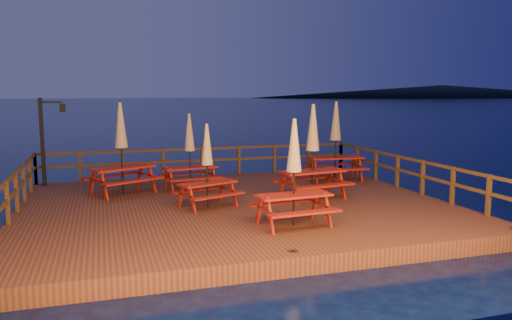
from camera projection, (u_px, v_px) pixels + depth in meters
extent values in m
plane|color=black|center=(235.00, 216.00, 14.52)|extent=(500.00, 500.00, 0.00)
cube|color=#492317|center=(235.00, 210.00, 14.49)|extent=(12.00, 10.00, 0.40)
cylinder|color=#3C2613|center=(45.00, 205.00, 17.26)|extent=(0.24, 0.24, 1.40)
cylinder|color=#3C2613|center=(293.00, 284.00, 10.21)|extent=(0.24, 0.24, 1.40)
cylinder|color=#3C2613|center=(204.00, 195.00, 18.91)|extent=(0.24, 0.24, 1.40)
cylinder|color=#3C2613|center=(512.00, 257.00, 11.86)|extent=(0.24, 0.24, 1.40)
cylinder|color=#3C2613|center=(337.00, 187.00, 20.56)|extent=(0.24, 0.24, 1.40)
cube|color=#3C2613|center=(202.00, 149.00, 18.91)|extent=(11.70, 0.06, 0.09)
cube|color=#3C2613|center=(202.00, 160.00, 18.97)|extent=(11.70, 0.06, 0.09)
cube|color=#3C2613|center=(71.00, 167.00, 17.60)|extent=(0.10, 0.10, 1.10)
cube|color=#3C2613|center=(202.00, 162.00, 18.97)|extent=(0.10, 0.10, 1.10)
cube|color=#3C2613|center=(315.00, 157.00, 20.35)|extent=(0.10, 0.10, 1.10)
cube|color=#3C2613|center=(11.00, 178.00, 12.60)|extent=(0.06, 9.70, 0.09)
cube|color=#3C2613|center=(12.00, 195.00, 12.66)|extent=(0.06, 9.70, 0.09)
cube|color=#3C2613|center=(12.00, 197.00, 12.66)|extent=(0.10, 0.10, 1.10)
cube|color=#3C2613|center=(32.00, 173.00, 16.33)|extent=(0.10, 0.10, 1.10)
cube|color=#3C2613|center=(410.00, 159.00, 16.04)|extent=(0.06, 9.70, 0.09)
cube|color=#3C2613|center=(410.00, 173.00, 16.11)|extent=(0.06, 9.70, 0.09)
cube|color=#3C2613|center=(501.00, 199.00, 12.44)|extent=(0.10, 0.10, 1.10)
cube|color=#3C2613|center=(410.00, 174.00, 16.11)|extent=(0.10, 0.10, 1.10)
cube|color=#3C2613|center=(352.00, 159.00, 19.78)|extent=(0.10, 0.10, 1.10)
cube|color=black|center=(42.00, 142.00, 16.93)|extent=(0.12, 0.12, 3.00)
cube|color=black|center=(51.00, 102.00, 16.84)|extent=(0.70, 0.06, 0.06)
cube|color=black|center=(62.00, 108.00, 16.97)|extent=(0.18, 0.18, 0.28)
sphere|color=#FDB465|center=(62.00, 108.00, 16.97)|extent=(0.14, 0.14, 0.14)
ellipsoid|color=black|center=(443.00, 91.00, 286.06)|extent=(230.40, 86.40, 7.00)
cube|color=maroon|center=(122.00, 168.00, 15.62)|extent=(2.14, 1.62, 0.06)
cube|color=maroon|center=(112.00, 176.00, 16.13)|extent=(1.93, 1.21, 0.06)
cube|color=maroon|center=(134.00, 181.00, 15.19)|extent=(1.93, 1.21, 0.06)
cube|color=maroon|center=(92.00, 183.00, 15.35)|extent=(0.11, 0.13, 0.84)
cube|color=maroon|center=(104.00, 186.00, 14.83)|extent=(0.11, 0.13, 0.84)
cube|color=maroon|center=(140.00, 176.00, 16.52)|extent=(0.11, 0.13, 0.84)
cube|color=maroon|center=(152.00, 179.00, 16.00)|extent=(0.11, 0.13, 0.84)
cylinder|color=black|center=(122.00, 150.00, 15.54)|extent=(0.05, 0.05, 2.79)
cone|color=#9D8C61|center=(121.00, 125.00, 15.43)|extent=(0.40, 0.40, 1.40)
sphere|color=black|center=(120.00, 104.00, 15.34)|extent=(0.08, 0.08, 0.08)
cube|color=maroon|center=(335.00, 158.00, 18.05)|extent=(2.08, 1.03, 0.06)
cube|color=maroon|center=(329.00, 164.00, 18.74)|extent=(2.02, 0.57, 0.06)
cube|color=maroon|center=(341.00, 169.00, 17.44)|extent=(2.02, 0.57, 0.06)
cube|color=maroon|center=(310.00, 168.00, 18.32)|extent=(0.08, 0.12, 0.83)
cube|color=maroon|center=(316.00, 171.00, 17.60)|extent=(0.08, 0.12, 0.83)
cube|color=maroon|center=(353.00, 167.00, 18.60)|extent=(0.08, 0.12, 0.83)
cube|color=maroon|center=(360.00, 170.00, 17.89)|extent=(0.08, 0.12, 0.83)
cylinder|color=black|center=(335.00, 142.00, 17.97)|extent=(0.05, 0.05, 2.78)
cone|color=#9D8C61|center=(336.00, 121.00, 17.86)|extent=(0.40, 0.40, 1.39)
sphere|color=black|center=(336.00, 103.00, 17.77)|extent=(0.08, 0.08, 0.08)
cube|color=maroon|center=(294.00, 195.00, 11.93)|extent=(1.85, 0.84, 0.05)
cube|color=maroon|center=(283.00, 202.00, 12.52)|extent=(1.82, 0.42, 0.05)
cube|color=maroon|center=(305.00, 213.00, 11.41)|extent=(1.82, 0.42, 0.05)
cube|color=maroon|center=(259.00, 210.00, 12.00)|extent=(0.07, 0.10, 0.75)
cube|color=maroon|center=(270.00, 217.00, 11.40)|extent=(0.07, 0.10, 0.75)
cube|color=maroon|center=(315.00, 205.00, 12.56)|extent=(0.07, 0.10, 0.75)
cube|color=maroon|center=(328.00, 211.00, 11.95)|extent=(0.07, 0.10, 0.75)
cylinder|color=black|center=(294.00, 174.00, 11.86)|extent=(0.04, 0.04, 2.51)
cone|color=#9D8C61|center=(294.00, 145.00, 11.76)|extent=(0.36, 0.36, 1.25)
sphere|color=black|center=(294.00, 121.00, 11.68)|extent=(0.07, 0.07, 0.07)
cube|color=maroon|center=(207.00, 183.00, 13.87)|extent=(1.75, 1.17, 0.05)
cube|color=maroon|center=(197.00, 190.00, 14.33)|extent=(1.61, 0.82, 0.05)
cube|color=maroon|center=(218.00, 196.00, 13.49)|extent=(1.61, 0.82, 0.05)
cube|color=maroon|center=(181.00, 196.00, 13.74)|extent=(0.08, 0.10, 0.68)
cube|color=maroon|center=(192.00, 200.00, 13.27)|extent=(0.08, 0.10, 0.68)
cube|color=maroon|center=(222.00, 190.00, 14.57)|extent=(0.08, 0.10, 0.68)
cube|color=maroon|center=(234.00, 194.00, 14.10)|extent=(0.08, 0.10, 0.68)
cylinder|color=black|center=(207.00, 167.00, 13.81)|extent=(0.04, 0.04, 2.26)
cone|color=#9D8C61|center=(207.00, 144.00, 13.72)|extent=(0.33, 0.33, 1.13)
sphere|color=black|center=(207.00, 125.00, 13.65)|extent=(0.06, 0.06, 0.06)
cube|color=maroon|center=(312.00, 171.00, 15.00)|extent=(2.06, 1.02, 0.06)
cube|color=maroon|center=(301.00, 179.00, 15.64)|extent=(2.01, 0.56, 0.06)
cube|color=maroon|center=(324.00, 186.00, 14.45)|extent=(2.01, 0.56, 0.06)
cube|color=maroon|center=(282.00, 185.00, 15.04)|extent=(0.08, 0.12, 0.83)
cube|color=maroon|center=(294.00, 189.00, 14.38)|extent=(0.08, 0.12, 0.83)
cube|color=maroon|center=(329.00, 181.00, 15.72)|extent=(0.08, 0.12, 0.83)
cube|color=maroon|center=(342.00, 185.00, 15.07)|extent=(0.08, 0.12, 0.83)
cylinder|color=black|center=(313.00, 153.00, 14.92)|extent=(0.05, 0.05, 2.75)
cone|color=#9D8C61|center=(313.00, 127.00, 14.81)|extent=(0.40, 0.40, 1.38)
sphere|color=black|center=(313.00, 106.00, 14.73)|extent=(0.08, 0.08, 0.08)
cube|color=maroon|center=(190.00, 167.00, 16.41)|extent=(1.82, 0.91, 0.05)
cube|color=maroon|center=(185.00, 173.00, 16.97)|extent=(1.76, 0.50, 0.05)
cube|color=maroon|center=(196.00, 179.00, 15.93)|extent=(1.76, 0.50, 0.05)
cube|color=maroon|center=(166.00, 178.00, 16.44)|extent=(0.07, 0.10, 0.73)
cube|color=maroon|center=(171.00, 182.00, 15.87)|extent=(0.07, 0.10, 0.73)
cube|color=maroon|center=(208.00, 175.00, 17.05)|extent=(0.07, 0.10, 0.73)
cube|color=maroon|center=(214.00, 178.00, 16.48)|extent=(0.07, 0.10, 0.73)
cylinder|color=black|center=(190.00, 153.00, 16.34)|extent=(0.04, 0.04, 2.42)
cone|color=#9D8C61|center=(189.00, 132.00, 16.25)|extent=(0.35, 0.35, 1.21)
sphere|color=black|center=(189.00, 115.00, 16.17)|extent=(0.07, 0.07, 0.07)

